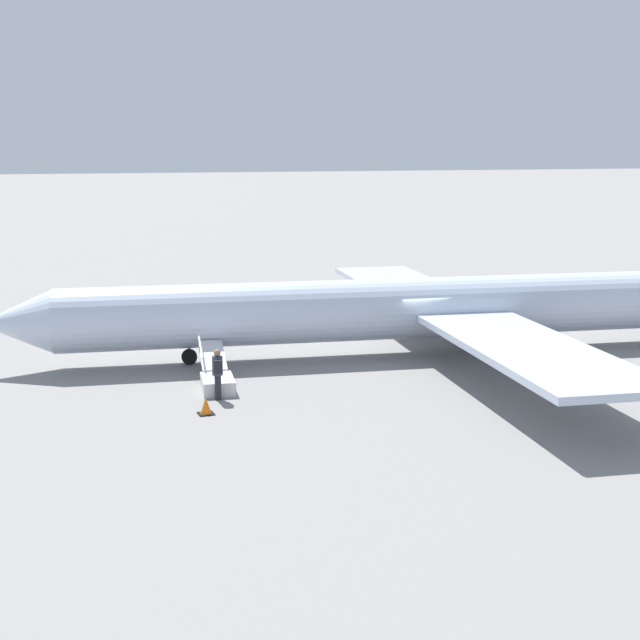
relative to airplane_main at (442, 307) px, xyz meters
name	(u,v)px	position (x,y,z in m)	size (l,w,h in m)	color
ground_plane	(419,353)	(0.96, -0.16, -1.94)	(600.00, 600.00, 0.00)	gray
airplane_main	(442,307)	(0.00, 0.00, 0.00)	(34.96, 27.19, 6.52)	silver
boarding_stairs	(216,378)	(10.19, 2.14, -1.57)	(1.64, 4.13, 1.65)	silver
passenger	(218,371)	(10.52, 3.60, -0.94)	(0.38, 0.56, 1.74)	#23232D
traffic_cone_near_stairs	(206,406)	(11.31, 5.11, -1.69)	(0.50, 0.50, 0.55)	black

